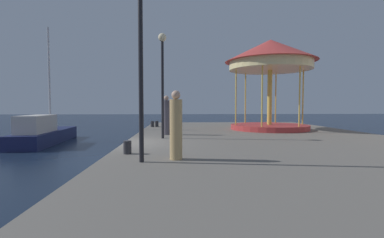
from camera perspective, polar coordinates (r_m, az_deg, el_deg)
ground_plane at (r=11.24m, az=-14.02°, el=-8.85°), size 120.00×120.00×0.00m
quay_dock at (r=11.68m, az=17.28°, el=-6.46°), size 12.29×25.32×0.80m
sailboat_navy at (r=18.22m, az=-28.83°, el=-2.58°), size 2.20×6.69×7.11m
carousel at (r=17.37m, az=16.15°, el=11.32°), size 5.46×5.46×5.44m
lamp_post_near_edge at (r=7.27m, az=-10.80°, el=16.47°), size 0.36×0.36×4.72m
lamp_post_mid_promenade at (r=12.20m, az=-6.25°, el=10.71°), size 0.36×0.36×4.63m
bollard_center at (r=8.47m, az=-13.45°, el=-5.82°), size 0.24×0.24×0.40m
bollard_south at (r=18.66m, az=-8.35°, el=-1.06°), size 0.24×0.24×0.40m
bollard_north at (r=18.87m, az=-7.44°, el=-1.01°), size 0.24×0.24×0.40m
person_near_carousel at (r=13.62m, az=-5.42°, el=0.58°), size 0.34×0.34×1.96m
person_far_corner at (r=7.33m, az=-3.40°, el=-1.73°), size 0.34×0.34×1.87m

